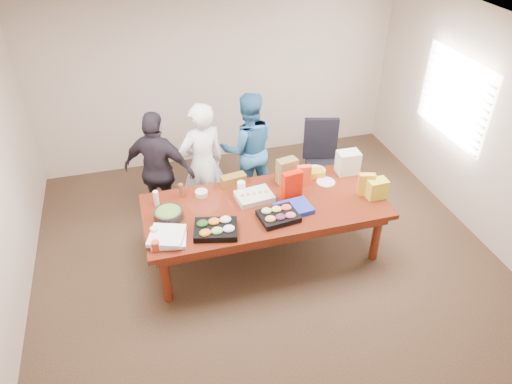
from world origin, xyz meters
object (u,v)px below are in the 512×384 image
object	(u,v)px
office_chair	(325,165)
salad_bowl	(168,215)
sheet_cake	(254,197)
conference_table	(265,229)
person_right	(248,149)
person_center	(203,165)

from	to	relation	value
office_chair	salad_bowl	xyz separation A→B (m)	(-2.24, -0.86, 0.25)
office_chair	salad_bowl	distance (m)	2.41
sheet_cake	salad_bowl	world-z (taller)	salad_bowl
salad_bowl	conference_table	bearing A→B (deg)	-2.04
person_right	salad_bowl	xyz separation A→B (m)	(-1.23, -1.18, -0.00)
conference_table	person_center	size ratio (longest dim) A/B	1.66
sheet_cake	office_chair	bearing A→B (deg)	25.29
salad_bowl	person_right	bearing A→B (deg)	43.80
conference_table	person_right	distance (m)	1.29
person_center	sheet_cake	size ratio (longest dim) A/B	4.08
conference_table	person_right	world-z (taller)	person_right
conference_table	person_right	bearing A→B (deg)	84.41
person_right	sheet_cake	bearing A→B (deg)	82.64
person_right	person_center	bearing A→B (deg)	27.76
salad_bowl	person_center	bearing A→B (deg)	58.00
conference_table	salad_bowl	distance (m)	1.19
office_chair	person_center	bearing A→B (deg)	-165.43
conference_table	person_right	xyz separation A→B (m)	(0.12, 1.22, 0.43)
conference_table	salad_bowl	size ratio (longest dim) A/B	8.63
person_center	sheet_cake	world-z (taller)	person_center
office_chair	sheet_cake	bearing A→B (deg)	-133.09
conference_table	salad_bowl	world-z (taller)	salad_bowl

